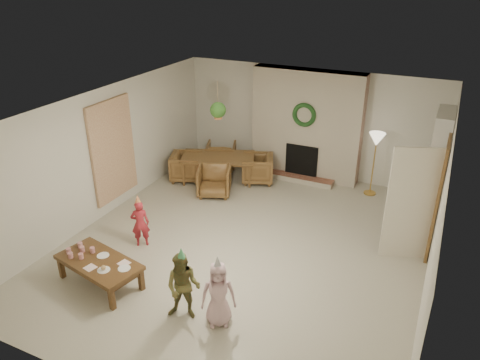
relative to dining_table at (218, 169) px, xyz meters
The scene contains 56 objects.
floor 2.80m from the dining_table, 52.22° to the right, with size 7.00×7.00×0.00m, color #B7B29E.
ceiling 3.55m from the dining_table, 52.22° to the right, with size 7.00×7.00×0.00m, color white.
wall_back 2.35m from the dining_table, 37.39° to the left, with size 7.00×7.00×0.00m, color silver.
wall_front 6.02m from the dining_table, 73.35° to the right, with size 7.00×7.00×0.00m, color silver.
wall_left 2.73m from the dining_table, 120.53° to the right, with size 7.00×7.00×0.00m, color silver.
wall_right 5.28m from the dining_table, 25.05° to the right, with size 7.00×7.00×0.00m, color silver.
fireplace_mass 2.24m from the dining_table, 32.89° to the left, with size 2.50×0.40×2.50m, color #5B1F18.
fireplace_hearth 1.88m from the dining_table, 23.82° to the left, with size 1.60×0.30×0.12m, color maroon.
fireplace_firebox 1.94m from the dining_table, 28.42° to the left, with size 0.75×0.12×0.75m, color black.
fireplace_wreath 2.29m from the dining_table, 27.10° to the left, with size 0.54×0.54×0.10m, color #18401A.
floor_lamp_base 3.43m from the dining_table, 13.58° to the left, with size 0.26×0.26×0.03m, color gold.
floor_lamp_post 3.43m from the dining_table, 13.58° to the left, with size 0.03×0.03×1.26m, color gold.
floor_lamp_shade 3.55m from the dining_table, 13.58° to the left, with size 0.33×0.33×0.28m, color beige.
bookshelf_carcass 4.62m from the dining_table, ahead, with size 0.30×1.00×2.20m, color white.
bookshelf_shelf_a 4.53m from the dining_table, ahead, with size 0.30×0.92×0.03m, color white.
bookshelf_shelf_b 4.56m from the dining_table, ahead, with size 0.30×0.92×0.03m, color white.
bookshelf_shelf_c 4.63m from the dining_table, ahead, with size 0.30×0.92×0.03m, color white.
bookshelf_shelf_d 4.72m from the dining_table, ahead, with size 0.30×0.92×0.03m, color white.
books_row_lower 4.51m from the dining_table, ahead, with size 0.20×0.40×0.24m, color maroon.
books_row_mid 4.56m from the dining_table, ahead, with size 0.20×0.44×0.24m, color navy.
books_row_upper 4.63m from the dining_table, ahead, with size 0.20×0.36×0.22m, color gold.
door_frame 4.82m from the dining_table, 12.08° to the right, with size 0.05×0.86×2.04m, color brown.
door_leaf 4.56m from the dining_table, 17.83° to the right, with size 0.05×0.80×2.00m, color beige.
curtain_panel 2.55m from the dining_table, 122.16° to the right, with size 0.06×1.20×2.00m, color beige.
dining_table is the anchor object (origin of this frame).
dining_chair_near 0.72m from the dining_table, 68.65° to the right, with size 0.68×0.70×0.64m, color brown.
dining_chair_far 0.72m from the dining_table, 111.35° to the left, with size 0.68×0.70×0.64m, color brown.
dining_chair_left 0.72m from the dining_table, 158.65° to the right, with size 0.68×0.70×0.64m, color brown.
dining_chair_right 0.91m from the dining_table, 21.35° to the left, with size 0.68×0.70×0.64m, color brown.
hanging_plant_cord 2.03m from the dining_table, 59.95° to the right, with size 0.01×0.01×0.70m, color tan.
hanging_plant_pot 1.71m from the dining_table, 59.95° to the right, with size 0.16×0.16×0.12m, color #A96136.
hanging_plant_foliage 1.82m from the dining_table, 59.95° to the right, with size 0.32×0.32×0.32m, color #25521B.
coffee_table_top 4.16m from the dining_table, 88.56° to the right, with size 1.37×0.69×0.06m, color brown.
coffee_table_apron 4.15m from the dining_table, 88.56° to the right, with size 1.27×0.58×0.08m, color brown.
coffee_leg_fl 4.34m from the dining_table, 97.47° to the right, with size 0.07×0.07×0.36m, color brown.
coffee_leg_fr 4.60m from the dining_table, 81.81° to the right, with size 0.07×0.07×0.36m, color brown.
coffee_leg_bl 3.78m from the dining_table, 96.79° to the right, with size 0.07×0.07×0.36m, color brown.
coffee_leg_br 4.08m from the dining_table, 79.10° to the right, with size 0.07×0.07×0.36m, color brown.
cup_a 4.23m from the dining_table, 96.05° to the right, with size 0.07×0.07×0.10m, color silver.
cup_b 4.02m from the dining_table, 95.74° to the right, with size 0.07×0.07×0.10m, color silver.
cup_c 4.29m from the dining_table, 94.44° to the right, with size 0.07×0.07×0.10m, color silver.
cup_d 4.08m from the dining_table, 94.05° to the right, with size 0.07×0.07×0.10m, color silver.
cup_e 4.23m from the dining_table, 92.30° to the right, with size 0.07×0.07×0.10m, color silver.
cup_f 4.02m from the dining_table, 91.79° to the right, with size 0.07×0.07×0.10m, color silver.
plate_a 4.02m from the dining_table, 88.87° to the right, with size 0.19×0.19×0.01m, color white.
plate_b 4.33m from the dining_table, 85.48° to the right, with size 0.19×0.19×0.01m, color white.
plate_c 4.19m from the dining_table, 81.89° to the right, with size 0.19×0.19×0.01m, color white.
food_scoop 4.33m from the dining_table, 85.48° to the right, with size 0.07×0.07×0.07m, color tan.
napkin_left 4.35m from the dining_table, 88.46° to the right, with size 0.16×0.16×0.01m, color #FFBEBB.
napkin_right 4.08m from the dining_table, 82.87° to the right, with size 0.16×0.16×0.01m, color #FFBEBB.
child_red 2.98m from the dining_table, 89.49° to the right, with size 0.32×0.21×0.88m, color #A6232D.
party_hat_red 3.04m from the dining_table, 89.49° to the right, with size 0.12×0.12×0.17m, color gold.
child_plaid 4.57m from the dining_table, 68.30° to the right, with size 0.50×0.39×1.03m, color brown.
party_hat_plaid 4.63m from the dining_table, 68.30° to the right, with size 0.12×0.12×0.17m, color #48AA68.
child_pink 4.69m from the dining_table, 62.25° to the right, with size 0.48×0.31×0.98m, color beige.
party_hat_pink 4.74m from the dining_table, 62.25° to the right, with size 0.13×0.13×0.18m, color silver.
Camera 1 is at (2.86, -6.34, 4.55)m, focal length 34.43 mm.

